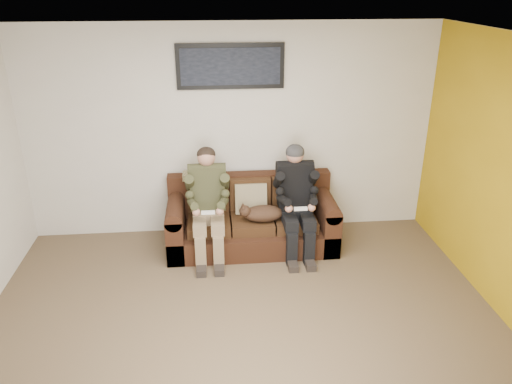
{
  "coord_description": "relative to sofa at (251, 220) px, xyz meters",
  "views": [
    {
      "loc": [
        -0.25,
        -3.63,
        3.04
      ],
      "look_at": [
        0.21,
        1.2,
        0.95
      ],
      "focal_mm": 35.0,
      "sensor_mm": 36.0,
      "label": 1
    }
  ],
  "objects": [
    {
      "name": "floor",
      "position": [
        -0.21,
        -1.82,
        -0.31
      ],
      "size": [
        5.0,
        5.0,
        0.0
      ],
      "primitive_type": "plane",
      "color": "brown",
      "rests_on": "ground"
    },
    {
      "name": "ceiling",
      "position": [
        -0.21,
        -1.82,
        2.29
      ],
      "size": [
        5.0,
        5.0,
        0.0
      ],
      "primitive_type": "plane",
      "rotation": [
        3.14,
        0.0,
        0.0
      ],
      "color": "silver",
      "rests_on": "ground"
    },
    {
      "name": "wall_back",
      "position": [
        -0.21,
        0.43,
        0.99
      ],
      "size": [
        5.0,
        0.0,
        5.0
      ],
      "primitive_type": "plane",
      "rotation": [
        1.57,
        0.0,
        0.0
      ],
      "color": "beige",
      "rests_on": "ground"
    },
    {
      "name": "sofa",
      "position": [
        0.0,
        0.0,
        0.0
      ],
      "size": [
        2.01,
        0.87,
        0.82
      ],
      "color": "#341A0F",
      "rests_on": "ground"
    },
    {
      "name": "throw_pillow",
      "position": [
        -0.0,
        0.04,
        0.27
      ],
      "size": [
        0.38,
        0.18,
        0.38
      ],
      "primitive_type": "cube",
      "rotation": [
        -0.21,
        0.0,
        0.0
      ],
      "color": "#897B5A",
      "rests_on": "sofa"
    },
    {
      "name": "throw_blanket",
      "position": [
        -0.61,
        0.25,
        0.51
      ],
      "size": [
        0.41,
        0.2,
        0.07
      ],
      "primitive_type": "cube",
      "color": "tan",
      "rests_on": "sofa"
    },
    {
      "name": "person_left",
      "position": [
        -0.52,
        -0.17,
        0.39
      ],
      "size": [
        0.51,
        0.87,
        1.26
      ],
      "color": "#897356",
      "rests_on": "sofa"
    },
    {
      "name": "person_right",
      "position": [
        0.52,
        -0.17,
        0.39
      ],
      "size": [
        0.51,
        0.86,
        1.27
      ],
      "color": "black",
      "rests_on": "sofa"
    },
    {
      "name": "cat",
      "position": [
        0.11,
        -0.22,
        0.19
      ],
      "size": [
        0.66,
        0.26,
        0.24
      ],
      "color": "#482D1C",
      "rests_on": "sofa"
    },
    {
      "name": "framed_poster",
      "position": [
        -0.2,
        0.39,
        1.79
      ],
      "size": [
        1.25,
        0.05,
        0.52
      ],
      "color": "black",
      "rests_on": "wall_back"
    }
  ]
}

